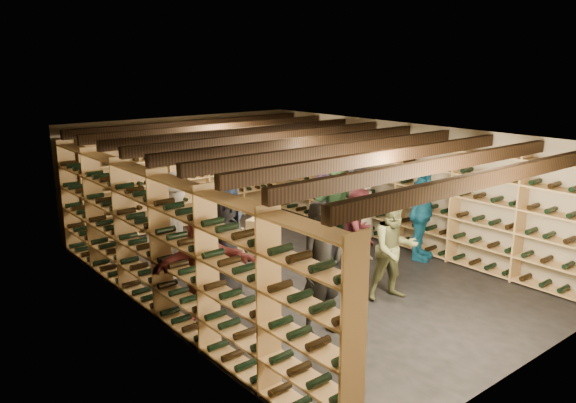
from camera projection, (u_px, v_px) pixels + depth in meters
The scene contains 22 objects.
ground at pixel (300, 273), 9.68m from camera, with size 8.00×8.00×0.00m, color black.
walls at pixel (300, 206), 9.39m from camera, with size 5.52×8.02×2.40m.
ceiling at pixel (301, 135), 9.09m from camera, with size 5.50×8.00×0.01m, color beige.
ceiling_joists at pixel (301, 143), 9.13m from camera, with size 5.40×7.12×0.18m.
wine_rack_left at pixel (161, 244), 7.84m from camera, with size 0.32×7.50×2.15m.
wine_rack_right at pixel (400, 191), 10.99m from camera, with size 0.32×7.50×2.15m.
wine_rack_back at pixel (187, 178), 12.30m from camera, with size 4.70×0.30×2.15m.
crate_stack_left at pixel (229, 244), 10.43m from camera, with size 0.56×0.43×0.51m.
crate_stack_right at pixel (260, 236), 10.64m from camera, with size 0.59×0.50×0.68m.
crate_loose at pixel (230, 233), 11.65m from camera, with size 0.50×0.33×0.17m, color #A58757.
person_0 at pixel (225, 246), 8.52m from camera, with size 0.81×0.53×1.66m, color black.
person_1 at pixel (322, 269), 7.35m from camera, with size 0.66×0.43×1.81m, color black.
person_2 at pixel (394, 249), 8.48m from camera, with size 0.77×0.60×1.59m, color #515634.
person_4 at pixel (422, 211), 10.16m from camera, with size 1.07×0.45×1.82m, color #155D86.
person_5 at pixel (204, 266), 7.83m from camera, with size 1.45×0.46×1.56m, color brown.
person_6 at pixel (226, 226), 9.53m from camera, with size 0.82×0.53×1.67m, color #1A2742.
person_7 at pixel (365, 218), 10.13m from camera, with size 0.59×0.39×1.61m, color gray.
person_8 at pixel (359, 235), 9.16m from camera, with size 0.78×0.60×1.60m, color #45181F.
person_9 at pixel (174, 226), 9.26m from camera, with size 1.17×0.67×1.81m, color beige.
person_10 at pixel (335, 213), 10.07m from camera, with size 1.06×0.44×1.82m, color #274C2C.
person_11 at pixel (330, 192), 11.61m from camera, with size 1.70×0.54×1.83m, color slate.
person_12 at pixel (356, 200), 11.42m from camera, with size 0.79×0.52×1.62m, color #333337.
Camera 1 is at (-5.90, -6.91, 3.56)m, focal length 35.00 mm.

